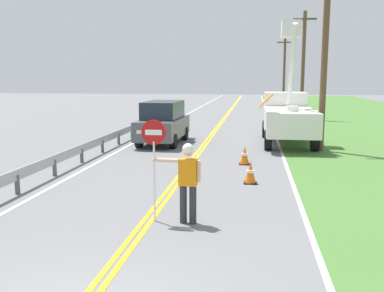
# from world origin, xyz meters

# --- Properties ---
(centerline_yellow_left) EXTENTS (0.11, 110.00, 0.01)m
(centerline_yellow_left) POSITION_xyz_m (-0.09, 20.00, 0.01)
(centerline_yellow_left) COLOR yellow
(centerline_yellow_left) RESTS_ON ground
(centerline_yellow_right) EXTENTS (0.11, 110.00, 0.01)m
(centerline_yellow_right) POSITION_xyz_m (0.09, 20.00, 0.01)
(centerline_yellow_right) COLOR yellow
(centerline_yellow_right) RESTS_ON ground
(edge_line_right) EXTENTS (0.12, 110.00, 0.01)m
(edge_line_right) POSITION_xyz_m (3.60, 20.00, 0.01)
(edge_line_right) COLOR silver
(edge_line_right) RESTS_ON ground
(edge_line_left) EXTENTS (0.12, 110.00, 0.01)m
(edge_line_left) POSITION_xyz_m (-3.60, 20.00, 0.01)
(edge_line_left) COLOR silver
(edge_line_left) RESTS_ON ground
(flagger_worker) EXTENTS (1.09, 0.26, 1.83)m
(flagger_worker) POSITION_xyz_m (0.93, 4.29, 1.05)
(flagger_worker) COLOR #2D2D33
(flagger_worker) RESTS_ON ground
(stop_sign_paddle) EXTENTS (0.56, 0.04, 2.33)m
(stop_sign_paddle) POSITION_xyz_m (0.16, 4.33, 1.71)
(stop_sign_paddle) COLOR silver
(stop_sign_paddle) RESTS_ON ground
(utility_bucket_truck) EXTENTS (2.67, 6.82, 5.98)m
(utility_bucket_truck) POSITION_xyz_m (4.04, 17.11, 1.43)
(utility_bucket_truck) COLOR white
(utility_bucket_truck) RESTS_ON ground
(oncoming_suv_nearest) EXTENTS (2.01, 4.65, 2.10)m
(oncoming_suv_nearest) POSITION_xyz_m (-2.10, 15.80, 1.06)
(oncoming_suv_nearest) COLOR #4C5156
(oncoming_suv_nearest) RESTS_ON ground
(utility_pole_near) EXTENTS (1.80, 0.28, 7.91)m
(utility_pole_near) POSITION_xyz_m (5.35, 14.75, 4.14)
(utility_pole_near) COLOR brown
(utility_pole_near) RESTS_ON ground
(utility_pole_mid) EXTENTS (1.80, 0.28, 8.31)m
(utility_pole_mid) POSITION_xyz_m (6.07, 29.94, 4.34)
(utility_pole_mid) COLOR brown
(utility_pole_mid) RESTS_ON ground
(utility_pole_far) EXTENTS (1.80, 0.28, 7.81)m
(utility_pole_far) POSITION_xyz_m (5.66, 45.69, 4.09)
(utility_pole_far) COLOR brown
(utility_pole_far) RESTS_ON ground
(traffic_cone_lead) EXTENTS (0.40, 0.40, 0.70)m
(traffic_cone_lead) POSITION_xyz_m (2.29, 8.21, 0.34)
(traffic_cone_lead) COLOR orange
(traffic_cone_lead) RESTS_ON ground
(traffic_cone_mid) EXTENTS (0.40, 0.40, 0.70)m
(traffic_cone_mid) POSITION_xyz_m (2.05, 11.13, 0.34)
(traffic_cone_mid) COLOR orange
(traffic_cone_mid) RESTS_ON ground
(guardrail_left_shoulder) EXTENTS (0.10, 32.00, 0.71)m
(guardrail_left_shoulder) POSITION_xyz_m (-4.20, 16.29, 0.52)
(guardrail_left_shoulder) COLOR #9EA0A3
(guardrail_left_shoulder) RESTS_ON ground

